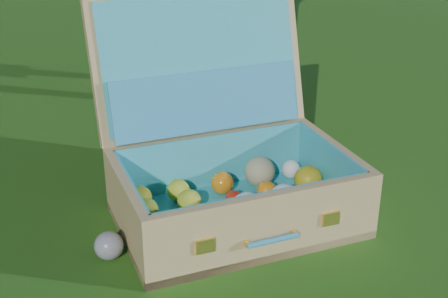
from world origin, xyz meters
TOP-DOWN VIEW (x-y plane):
  - ground at (0.00, 0.00)m, footprint 60.00×60.00m
  - stray_ball at (-0.38, 0.07)m, footprint 0.07×0.07m
  - suitcase at (-0.03, 0.18)m, footprint 0.61×0.58m

SIDE VIEW (x-z plane):
  - ground at x=0.00m, z-range 0.00..0.00m
  - stray_ball at x=-0.38m, z-range 0.00..0.07m
  - suitcase at x=-0.03m, z-range -0.12..0.43m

